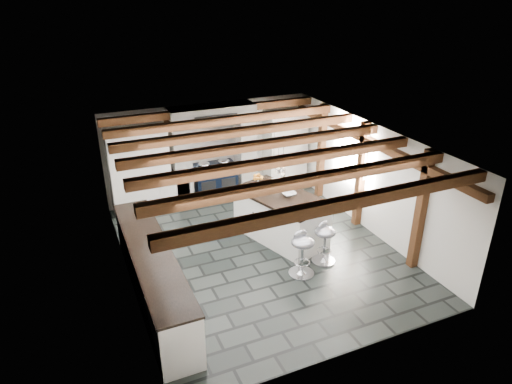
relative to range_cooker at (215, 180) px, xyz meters
name	(u,v)px	position (x,y,z in m)	size (l,w,h in m)	color
ground	(259,251)	(0.00, -2.68, -0.47)	(6.00, 6.00, 0.00)	black
room_shell	(206,181)	(-0.61, -1.26, 0.60)	(6.00, 6.03, 6.00)	silver
range_cooker	(215,180)	(0.00, 0.00, 0.00)	(1.00, 0.63, 0.99)	black
kitchen_island	(281,216)	(0.61, -2.37, 0.03)	(1.59, 2.19, 1.30)	white
bar_stool_near	(324,238)	(0.96, -3.49, 0.05)	(0.53, 0.53, 0.83)	silver
bar_stool_far	(302,249)	(0.38, -3.69, 0.07)	(0.50, 0.50, 0.87)	silver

